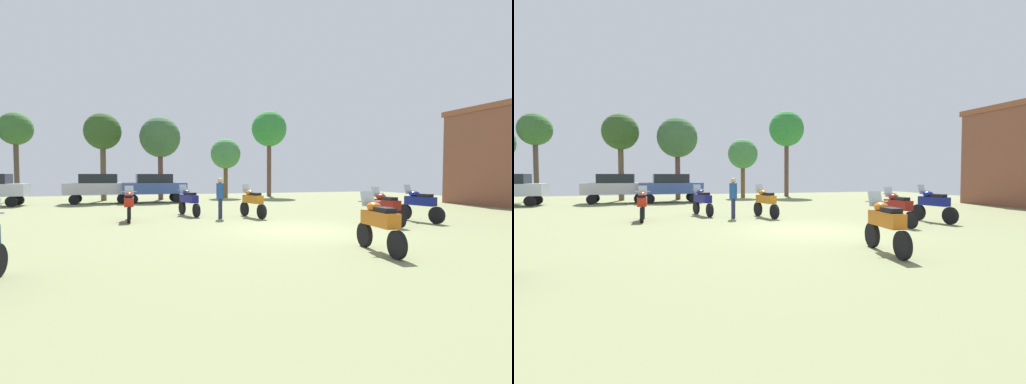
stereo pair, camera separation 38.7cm
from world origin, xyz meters
TOP-DOWN VIEW (x-y plane):
  - ground_plane at (0.00, 0.00)m, footprint 44.00×52.00m
  - motorcycle_3 at (-5.63, 4.52)m, footprint 0.62×2.08m
  - motorcycle_5 at (-2.98, 5.84)m, footprint 0.84×2.19m
  - motorcycle_6 at (0.39, -4.08)m, footprint 0.62×2.17m
  - motorcycle_7 at (-0.32, 4.20)m, footprint 0.75×2.13m
  - motorcycle_9 at (5.76, 0.59)m, footprint 0.69×2.21m
  - motorcycle_10 at (3.72, 0.10)m, footprint 0.62×2.17m
  - car_2 at (-7.75, 15.41)m, footprint 4.34×1.89m
  - car_3 at (-4.14, 15.04)m, footprint 4.41×2.09m
  - person_1 at (-1.79, 4.32)m, footprint 0.45×0.45m
  - tree_2 at (6.19, 20.03)m, footprint 3.18×3.18m
  - tree_3 at (-13.64, 19.32)m, footprint 2.35×2.35m
  - tree_4 at (-3.52, 18.20)m, footprint 3.13×3.13m
  - tree_5 at (2.03, 19.55)m, footprint 2.57×2.57m
  - tree_6 at (-7.68, 18.18)m, footprint 2.69×2.69m

SIDE VIEW (x-z plane):
  - ground_plane at x=0.00m, z-range 0.00..0.02m
  - motorcycle_10 at x=3.72m, z-range 0.01..1.46m
  - motorcycle_3 at x=-5.63m, z-range 0.00..1.47m
  - motorcycle_5 at x=-2.98m, z-range 0.01..1.47m
  - motorcycle_7 at x=-0.32m, z-range 0.01..1.49m
  - motorcycle_6 at x=0.39m, z-range 0.00..1.50m
  - motorcycle_9 at x=5.76m, z-range 0.01..1.52m
  - person_1 at x=-1.79m, z-range 0.18..1.98m
  - car_2 at x=-7.75m, z-range 0.19..2.19m
  - car_3 at x=-4.14m, z-range 0.19..2.19m
  - tree_5 at x=2.03m, z-range 1.21..6.26m
  - tree_4 at x=-3.52m, z-range 1.62..8.06m
  - tree_6 at x=-7.68m, z-range 1.83..8.36m
  - tree_3 at x=-13.64m, z-range 1.96..8.43m
  - tree_2 at x=6.19m, z-range 2.20..9.90m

